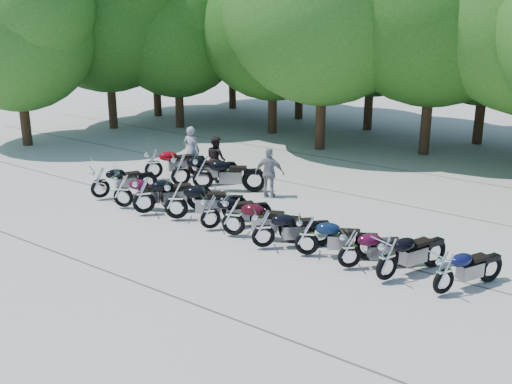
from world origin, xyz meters
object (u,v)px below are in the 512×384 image
Objects in this scene: motorcycle_5 at (233,215)px; motorcycle_10 at (444,272)px; motorcycle_4 at (210,211)px; motorcycle_7 at (307,235)px; motorcycle_6 at (263,228)px; motorcycle_1 at (123,190)px; motorcycle_2 at (144,194)px; motorcycle_3 at (176,199)px; rider_0 at (192,150)px; rider_2 at (270,173)px; motorcycle_12 at (180,169)px; motorcycle_0 at (100,181)px; motorcycle_8 at (350,248)px; motorcycle_11 at (153,163)px; motorcycle_13 at (202,172)px; rider_1 at (216,158)px; motorcycle_9 at (387,257)px.

motorcycle_5 is 1.11× the size of motorcycle_10.
motorcycle_7 reaches higher than motorcycle_4.
motorcycle_5 reaches higher than motorcycle_6.
motorcycle_1 is 0.94× the size of motorcycle_2.
motorcycle_10 is (3.56, -0.07, -0.03)m from motorcycle_7.
motorcycle_1 is 6.65m from motorcycle_7.
motorcycle_3 is 4.53m from motorcycle_7.
rider_0 reaches higher than rider_2.
motorcycle_12 is (-0.14, 2.79, 0.04)m from motorcycle_1.
motorcycle_2 reaches higher than motorcycle_5.
rider_2 is at bearing -65.94° from motorcycle_1.
motorcycle_0 is at bearing 54.99° from motorcycle_3.
motorcycle_1 is 0.98× the size of motorcycle_5.
motorcycle_1 is 1.33× the size of rider_2.
motorcycle_8 is at bearing -115.57° from motorcycle_1.
motorcycle_0 is 0.95× the size of motorcycle_11.
rider_1 reaches higher than motorcycle_13.
motorcycle_10 is at bearing -153.71° from motorcycle_0.
motorcycle_0 reaches higher than motorcycle_8.
motorcycle_1 is at bearing 69.68° from motorcycle_5.
motorcycle_1 is at bearing 152.88° from motorcycle_11.
rider_1 is (-1.81, 4.04, 0.14)m from motorcycle_3.
motorcycle_11 reaches higher than motorcycle_8.
motorcycle_6 reaches higher than motorcycle_10.
motorcycle_2 is 4.26m from rider_2.
motorcycle_4 is 1.22× the size of rider_2.
motorcycle_13 is at bearing -134.53° from motorcycle_12.
rider_2 is at bearing -49.37° from motorcycle_3.
rider_1 is (-7.59, 4.10, 0.25)m from motorcycle_8.
motorcycle_10 is at bearing -139.03° from motorcycle_13.
motorcycle_0 is 2.69m from motorcycle_11.
rider_0 reaches higher than motorcycle_6.
motorcycle_2 reaches higher than motorcycle_4.
motorcycle_6 is 7.62m from motorcycle_11.
motorcycle_3 is at bearing 136.21° from rider_1.
motorcycle_0 is at bearing 109.60° from motorcycle_13.
motorcycle_6 is (3.35, -0.25, -0.08)m from motorcycle_3.
motorcycle_8 is (9.22, -0.08, -0.05)m from motorcycle_0.
motorcycle_11 is (-5.87, 2.74, 0.01)m from motorcycle_5.
motorcycle_3 is at bearing 61.30° from motorcycle_7.
motorcycle_10 is 1.12× the size of rider_0.
motorcycle_12 is (-6.79, 2.61, 0.07)m from motorcycle_7.
motorcycle_7 is 0.87× the size of motorcycle_13.
motorcycle_13 reaches higher than motorcycle_10.
motorcycle_9 is at bearing -143.42° from motorcycle_2.
motorcycle_13 is at bearing 36.32° from motorcycle_7.
motorcycle_9 is (5.46, -0.16, 0.04)m from motorcycle_4.
motorcycle_3 is at bearing -133.28° from motorcycle_2.
motorcycle_13 is 1.40m from rider_1.
motorcycle_4 is 1.25× the size of rider_1.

